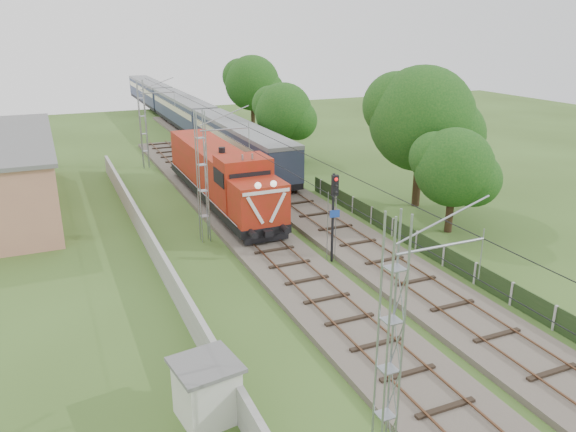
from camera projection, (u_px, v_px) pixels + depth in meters
name	position (u px, v px, depth m)	size (l,w,h in m)	color
ground	(342.00, 320.00, 25.39)	(140.00, 140.00, 0.00)	#344C1C
track_main	(282.00, 259.00, 31.39)	(4.20, 70.00, 0.45)	#6B6054
track_side	(276.00, 190.00, 44.55)	(4.20, 80.00, 0.45)	#6B6054
catenary	(203.00, 177.00, 33.35)	(3.31, 70.00, 8.00)	gray
boundary_wall	(147.00, 237.00, 33.08)	(0.25, 40.00, 1.50)	#9E9E99
fence	(444.00, 256.00, 30.82)	(0.12, 32.00, 1.20)	black
locomotive	(221.00, 175.00, 40.42)	(3.22, 18.38, 4.67)	black
coach_rake	(182.00, 109.00, 70.37)	(2.95, 65.78, 3.41)	black
signal_post	(334.00, 202.00, 30.40)	(0.56, 0.44, 5.11)	black
relay_hut	(207.00, 390.00, 18.75)	(2.36, 2.36, 2.14)	beige
tree_a	(455.00, 168.00, 34.80)	(5.18, 4.93, 6.71)	#3A2618
tree_b	(423.00, 120.00, 39.27)	(7.77, 7.40, 10.07)	#3A2618
tree_c	(284.00, 112.00, 53.62)	(5.75, 5.48, 7.46)	#3A2618
tree_d	(253.00, 84.00, 68.94)	(7.03, 6.70, 9.11)	#3A2618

